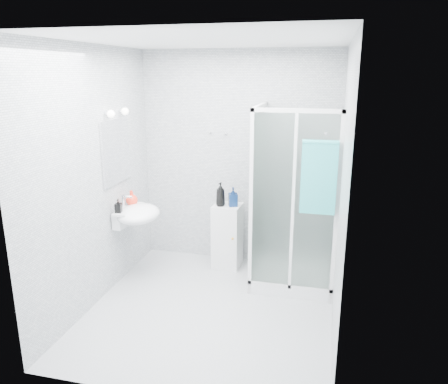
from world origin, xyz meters
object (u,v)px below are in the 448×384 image
(storage_cabinet, at_px, (227,236))
(hand_towel, at_px, (319,176))
(wall_basin, at_px, (136,214))
(shower_enclosure, at_px, (286,246))
(soap_dispenser_black, at_px, (118,206))
(shampoo_bottle_a, at_px, (221,194))
(shampoo_bottle_b, at_px, (233,197))
(soap_dispenser_orange, at_px, (132,198))

(storage_cabinet, height_order, hand_towel, hand_towel)
(wall_basin, relative_size, storage_cabinet, 0.71)
(storage_cabinet, relative_size, hand_towel, 1.08)
(shower_enclosure, bearing_deg, wall_basin, -169.19)
(soap_dispenser_black, bearing_deg, storage_cabinet, 36.77)
(shampoo_bottle_a, bearing_deg, shower_enclosure, -15.95)
(wall_basin, relative_size, soap_dispenser_black, 3.73)
(shower_enclosure, bearing_deg, storage_cabinet, 159.44)
(shower_enclosure, relative_size, wall_basin, 3.57)
(shower_enclosure, xyz_separation_m, shampoo_bottle_b, (-0.68, 0.26, 0.46))
(storage_cabinet, xyz_separation_m, soap_dispenser_black, (-1.03, -0.77, 0.54))
(storage_cabinet, height_order, soap_dispenser_orange, soap_dispenser_orange)
(hand_towel, bearing_deg, shampoo_bottle_b, 146.26)
(soap_dispenser_orange, xyz_separation_m, soap_dispenser_black, (-0.02, -0.28, -0.01))
(shower_enclosure, xyz_separation_m, soap_dispenser_orange, (-1.75, -0.21, 0.50))
(wall_basin, bearing_deg, hand_towel, -2.46)
(shampoo_bottle_a, bearing_deg, hand_towel, -29.14)
(hand_towel, height_order, soap_dispenser_black, hand_towel)
(hand_towel, distance_m, shampoo_bottle_a, 1.38)
(storage_cabinet, distance_m, shampoo_bottle_b, 0.52)
(shampoo_bottle_b, xyz_separation_m, soap_dispenser_orange, (-1.08, -0.47, 0.04))
(wall_basin, xyz_separation_m, soap_dispenser_orange, (-0.10, 0.11, 0.15))
(hand_towel, xyz_separation_m, soap_dispenser_black, (-2.10, -0.09, -0.43))
(shower_enclosure, bearing_deg, soap_dispenser_orange, -173.28)
(soap_dispenser_orange, bearing_deg, soap_dispenser_black, -94.96)
(shower_enclosure, xyz_separation_m, hand_towel, (0.32, -0.40, 0.92))
(shampoo_bottle_a, distance_m, shampoo_bottle_b, 0.15)
(shampoo_bottle_a, relative_size, soap_dispenser_orange, 1.65)
(storage_cabinet, relative_size, soap_dispenser_orange, 4.55)
(storage_cabinet, bearing_deg, soap_dispenser_black, -140.12)
(shower_enclosure, height_order, soap_dispenser_orange, shower_enclosure)
(shampoo_bottle_a, bearing_deg, soap_dispenser_black, -142.91)
(storage_cabinet, xyz_separation_m, hand_towel, (1.07, -0.68, 0.97))
(wall_basin, relative_size, hand_towel, 0.77)
(wall_basin, bearing_deg, soap_dispenser_orange, 132.28)
(shampoo_bottle_a, relative_size, shampoo_bottle_b, 1.25)
(shower_enclosure, relative_size, storage_cabinet, 2.53)
(hand_towel, height_order, soap_dispenser_orange, hand_towel)
(storage_cabinet, xyz_separation_m, soap_dispenser_orange, (-1.01, -0.49, 0.55))
(soap_dispenser_orange, bearing_deg, shampoo_bottle_b, 23.53)
(hand_towel, distance_m, soap_dispenser_black, 2.14)
(shower_enclosure, height_order, shampoo_bottle_b, shower_enclosure)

